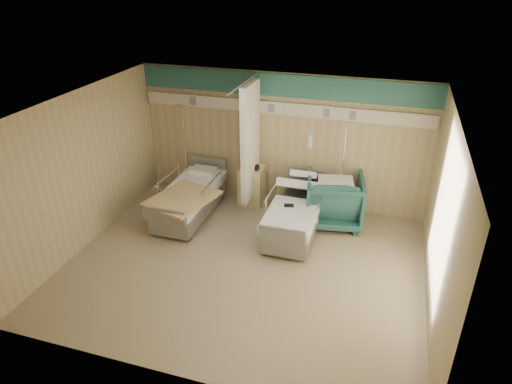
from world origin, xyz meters
TOP-DOWN VIEW (x-y plane):
  - ground at (0.00, 0.00)m, footprint 6.00×5.00m
  - room_walls at (-0.03, 0.25)m, footprint 6.04×5.04m
  - bed_right at (0.60, 1.30)m, footprint 1.00×2.16m
  - bed_left at (-1.60, 1.30)m, footprint 1.00×2.16m
  - bedside_cabinet at (-0.55, 2.20)m, footprint 0.50×0.48m
  - visitor_armchair at (1.25, 1.90)m, footprint 1.27×1.29m
  - waffle_blanket at (1.25, 1.92)m, footprint 0.78×0.72m
  - iv_stand_right at (1.33, 2.14)m, footprint 0.34×0.34m
  - iv_stand_left at (-2.10, 2.28)m, footprint 0.37×0.37m
  - call_remote at (0.50, 1.17)m, footprint 0.20×0.12m
  - tan_blanket at (-1.52, 0.84)m, footprint 1.31×1.50m
  - toiletry_bag at (-0.48, 2.11)m, footprint 0.22×0.18m
  - white_cup at (-0.71, 2.18)m, footprint 0.11×0.11m

SIDE VIEW (x-z plane):
  - ground at x=0.00m, z-range 0.00..0.00m
  - bed_right at x=0.60m, z-range 0.00..0.63m
  - bed_left at x=-1.60m, z-range 0.00..0.63m
  - iv_stand_right at x=1.33m, z-range -0.56..1.34m
  - iv_stand_left at x=-2.10m, z-range -0.60..1.44m
  - bedside_cabinet at x=-0.55m, z-range 0.00..0.85m
  - visitor_armchair at x=1.25m, z-range 0.00..1.02m
  - call_remote at x=0.50m, z-range 0.63..0.67m
  - tan_blanket at x=-1.52m, z-range 0.63..0.67m
  - toiletry_bag at x=-0.48m, z-range 0.85..0.96m
  - white_cup at x=-0.71m, z-range 0.85..0.97m
  - waffle_blanket at x=1.25m, z-range 1.02..1.10m
  - room_walls at x=-0.03m, z-range 0.45..3.27m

